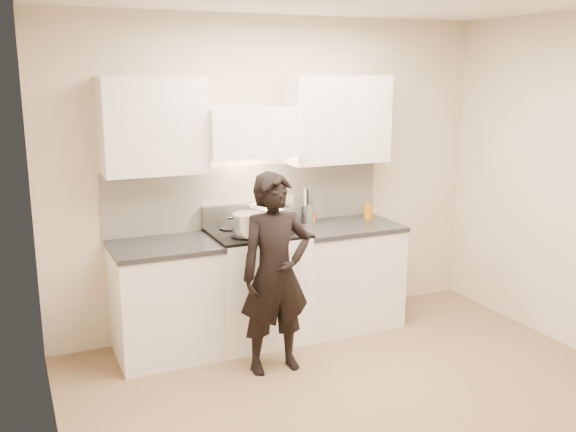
{
  "coord_description": "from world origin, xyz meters",
  "views": [
    {
      "loc": [
        -2.16,
        -3.37,
        2.23
      ],
      "look_at": [
        -0.18,
        1.05,
        1.14
      ],
      "focal_mm": 40.0,
      "sensor_mm": 36.0,
      "label": 1
    }
  ],
  "objects_px": {
    "counter_right": "(344,274)",
    "wok": "(272,211)",
    "utensil_crock": "(307,212)",
    "stove": "(257,285)",
    "person": "(275,274)"
  },
  "relations": [
    {
      "from": "utensil_crock",
      "to": "person",
      "type": "relative_size",
      "value": 0.21
    },
    {
      "from": "counter_right",
      "to": "wok",
      "type": "relative_size",
      "value": 1.91
    },
    {
      "from": "wok",
      "to": "utensil_crock",
      "type": "relative_size",
      "value": 1.53
    },
    {
      "from": "wok",
      "to": "utensil_crock",
      "type": "distance_m",
      "value": 0.36
    },
    {
      "from": "stove",
      "to": "utensil_crock",
      "type": "height_order",
      "value": "utensil_crock"
    },
    {
      "from": "utensil_crock",
      "to": "person",
      "type": "xyz_separation_m",
      "value": [
        -0.64,
        -0.78,
        -0.25
      ]
    },
    {
      "from": "utensil_crock",
      "to": "stove",
      "type": "bearing_deg",
      "value": -161.76
    },
    {
      "from": "stove",
      "to": "utensil_crock",
      "type": "relative_size",
      "value": 3.04
    },
    {
      "from": "counter_right",
      "to": "wok",
      "type": "xyz_separation_m",
      "value": [
        -0.63,
        0.14,
        0.6
      ]
    },
    {
      "from": "stove",
      "to": "wok",
      "type": "distance_m",
      "value": 0.64
    },
    {
      "from": "counter_right",
      "to": "utensil_crock",
      "type": "bearing_deg",
      "value": 147.03
    },
    {
      "from": "wok",
      "to": "stove",
      "type": "bearing_deg",
      "value": -144.1
    },
    {
      "from": "counter_right",
      "to": "person",
      "type": "distance_m",
      "value": 1.13
    },
    {
      "from": "person",
      "to": "utensil_crock",
      "type": "bearing_deg",
      "value": 51.34
    },
    {
      "from": "wok",
      "to": "utensil_crock",
      "type": "height_order",
      "value": "wok"
    }
  ]
}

